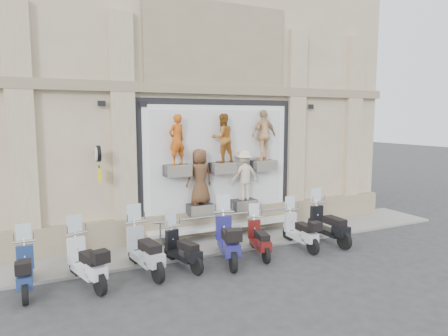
{
  "coord_description": "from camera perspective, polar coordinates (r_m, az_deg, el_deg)",
  "views": [
    {
      "loc": [
        -5.5,
        -9.07,
        3.95
      ],
      "look_at": [
        -0.28,
        1.9,
        2.41
      ],
      "focal_mm": 32.0,
      "sensor_mm": 36.0,
      "label": 1
    }
  ],
  "objects": [
    {
      "name": "guard_rail",
      "position": [
        12.84,
        0.93,
        -8.53
      ],
      "size": [
        5.06,
        0.1,
        0.93
      ],
      "primitive_type": null,
      "color": "#9EA0A5",
      "rests_on": "ground"
    },
    {
      "name": "scooter_c",
      "position": [
        10.47,
        -11.27,
        -10.22
      ],
      "size": [
        0.91,
        2.13,
        1.68
      ],
      "primitive_type": null,
      "rotation": [
        0.0,
        0.0,
        0.15
      ],
      "color": "#969CA3",
      "rests_on": "ground"
    },
    {
      "name": "clock_sign_bracket",
      "position": [
        11.7,
        -17.49,
        1.25
      ],
      "size": [
        0.1,
        0.8,
        1.02
      ],
      "color": "black",
      "rests_on": "ground"
    },
    {
      "name": "scooter_f",
      "position": [
        11.61,
        5.08,
        -9.04
      ],
      "size": [
        0.89,
        1.81,
        1.41
      ],
      "primitive_type": null,
      "rotation": [
        0.0,
        0.0,
        -0.23
      ],
      "color": "#500F0D",
      "rests_on": "ground"
    },
    {
      "name": "scooter_e",
      "position": [
        11.06,
        0.52,
        -8.94
      ],
      "size": [
        1.18,
        2.24,
        1.75
      ],
      "primitive_type": null,
      "rotation": [
        0.0,
        0.0,
        -0.27
      ],
      "color": "navy",
      "rests_on": "ground"
    },
    {
      "name": "shop_vitrine",
      "position": [
        13.16,
        -0.15,
        0.35
      ],
      "size": [
        5.6,
        0.83,
        4.3
      ],
      "color": "black",
      "rests_on": "ground"
    },
    {
      "name": "scooter_g",
      "position": [
        12.44,
        10.84,
        -7.83
      ],
      "size": [
        0.62,
        1.86,
        1.5
      ],
      "primitive_type": null,
      "rotation": [
        0.0,
        0.0,
        -0.05
      ],
      "color": "#B0B1B7",
      "rests_on": "ground"
    },
    {
      "name": "building",
      "position": [
        17.11,
        -6.72,
        14.05
      ],
      "size": [
        14.0,
        8.6,
        12.0
      ],
      "primitive_type": null,
      "color": "#C7B391",
      "rests_on": "ground"
    },
    {
      "name": "scooter_h",
      "position": [
        13.11,
        14.74,
        -6.81
      ],
      "size": [
        0.63,
        2.04,
        1.65
      ],
      "primitive_type": null,
      "rotation": [
        0.0,
        0.0,
        -0.02
      ],
      "color": "black",
      "rests_on": "ground"
    },
    {
      "name": "sidewalk",
      "position": [
        13.05,
        0.73,
        -10.22
      ],
      "size": [
        16.0,
        2.2,
        0.08
      ],
      "primitive_type": "cube",
      "color": "gray",
      "rests_on": "ground"
    },
    {
      "name": "scooter_d",
      "position": [
        10.73,
        -5.93,
        -10.44
      ],
      "size": [
        0.91,
        1.8,
        1.41
      ],
      "primitive_type": null,
      "rotation": [
        0.0,
        0.0,
        0.24
      ],
      "color": "black",
      "rests_on": "ground"
    },
    {
      "name": "scooter_b",
      "position": [
        10.1,
        -19.12,
        -11.4
      ],
      "size": [
        1.09,
        2.04,
        1.59
      ],
      "primitive_type": null,
      "rotation": [
        0.0,
        0.0,
        0.28
      ],
      "color": "silver",
      "rests_on": "ground"
    },
    {
      "name": "ground",
      "position": [
        11.32,
        5.55,
        -13.25
      ],
      "size": [
        90.0,
        90.0,
        0.0
      ],
      "primitive_type": "plane",
      "color": "#2C2C2E",
      "rests_on": "ground"
    },
    {
      "name": "scooter_a",
      "position": [
        10.26,
        -26.62,
        -11.86
      ],
      "size": [
        0.53,
        1.8,
        1.46
      ],
      "primitive_type": null,
      "rotation": [
        0.0,
        0.0,
        -0.0
      ],
      "color": "navy",
      "rests_on": "ground"
    }
  ]
}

